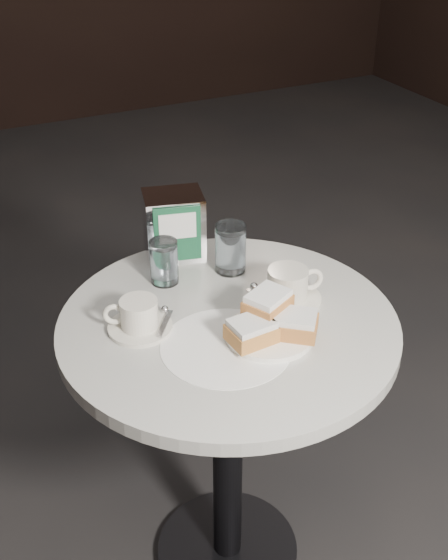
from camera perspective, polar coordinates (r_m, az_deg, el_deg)
ground at (r=1.96m, az=0.27°, el=-21.32°), size 7.00×7.00×0.00m
cafe_table at (r=1.56m, az=0.32°, el=-9.21°), size 0.70×0.70×0.74m
sugar_spill at (r=1.36m, az=0.19°, el=-5.40°), size 0.34×0.34×0.00m
beignet_plate at (r=1.37m, az=3.81°, el=-3.62°), size 0.21×0.21×0.09m
coffee_cup_left at (r=1.40m, az=-6.95°, el=-3.01°), size 0.17×0.17×0.07m
coffee_cup_right at (r=1.48m, az=5.22°, el=-0.62°), size 0.17×0.17×0.08m
water_glass_left at (r=1.54m, az=-4.89°, el=1.43°), size 0.07×0.07×0.10m
water_glass_right at (r=1.58m, az=0.53°, el=2.55°), size 0.09×0.09×0.11m
napkin_dispenser at (r=1.63m, az=-4.08°, el=4.45°), size 0.16×0.14×0.16m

